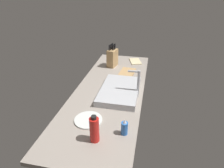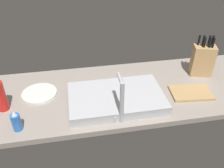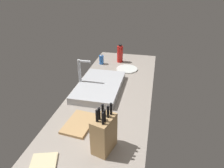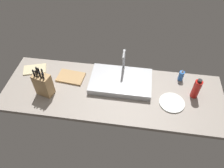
{
  "view_description": "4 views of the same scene",
  "coord_description": "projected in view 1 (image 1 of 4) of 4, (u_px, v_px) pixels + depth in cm",
  "views": [
    {
      "loc": [
        168.89,
        38.38,
        101.04
      ],
      "look_at": [
        0.68,
        2.37,
        9.79
      ],
      "focal_mm": 31.38,
      "sensor_mm": 36.0,
      "label": 1
    },
    {
      "loc": [
        29.19,
        122.85,
        94.77
      ],
      "look_at": [
        7.41,
        3.22,
        11.57
      ],
      "focal_mm": 38.22,
      "sensor_mm": 36.0,
      "label": 2
    },
    {
      "loc": [
        -141.71,
        -32.79,
        91.72
      ],
      "look_at": [
        1.6,
        -0.89,
        12.61
      ],
      "focal_mm": 32.74,
      "sensor_mm": 36.0,
      "label": 3
    },
    {
      "loc": [
        17.91,
        -126.18,
        154.44
      ],
      "look_at": [
        -0.48,
        0.6,
        13.1
      ],
      "focal_mm": 34.81,
      "sensor_mm": 36.0,
      "label": 4
    }
  ],
  "objects": [
    {
      "name": "countertop_slab",
      "position": [
        110.0,
        90.0,
        2.0
      ],
      "size": [
        199.85,
        67.38,
        3.5
      ],
      "primitive_type": "cube",
      "color": "gray",
      "rests_on": "ground"
    },
    {
      "name": "sink_basin",
      "position": [
        120.0,
        91.0,
        1.9
      ],
      "size": [
        56.62,
        35.7,
        5.82
      ],
      "primitive_type": "cube",
      "color": "#B7BABF",
      "rests_on": "countertop_slab"
    },
    {
      "name": "faucet",
      "position": [
        137.0,
        82.0,
        1.81
      ],
      "size": [
        5.5,
        11.43,
        25.82
      ],
      "color": "#B7BABF",
      "rests_on": "countertop_slab"
    },
    {
      "name": "knife_block",
      "position": [
        112.0,
        58.0,
        2.46
      ],
      "size": [
        16.44,
        12.72,
        28.8
      ],
      "rotation": [
        0.0,
        0.0,
        -0.27
      ],
      "color": "tan",
      "rests_on": "countertop_slab"
    },
    {
      "name": "cutting_board",
      "position": [
        127.0,
        72.0,
        2.33
      ],
      "size": [
        26.67,
        18.88,
        1.8
      ],
      "primitive_type": "cube",
      "rotation": [
        0.0,
        0.0,
        -0.1
      ],
      "color": "tan",
      "rests_on": "countertop_slab"
    },
    {
      "name": "soap_bottle",
      "position": [
        124.0,
        128.0,
        1.38
      ],
      "size": [
        4.93,
        4.93,
        12.61
      ],
      "color": "blue",
      "rests_on": "countertop_slab"
    },
    {
      "name": "water_bottle",
      "position": [
        94.0,
        129.0,
        1.31
      ],
      "size": [
        6.58,
        6.58,
        20.54
      ],
      "color": "red",
      "rests_on": "countertop_slab"
    },
    {
      "name": "dinner_plate",
      "position": [
        88.0,
        120.0,
        1.54
      ],
      "size": [
        22.1,
        22.1,
        1.2
      ],
      "primitive_type": "cylinder",
      "color": "silver",
      "rests_on": "countertop_slab"
    },
    {
      "name": "dish_towel",
      "position": [
        135.0,
        61.0,
        2.65
      ],
      "size": [
        24.95,
        19.47,
        1.2
      ],
      "primitive_type": "cube",
      "rotation": [
        0.0,
        0.0,
        0.31
      ],
      "color": "beige",
      "rests_on": "countertop_slab"
    }
  ]
}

